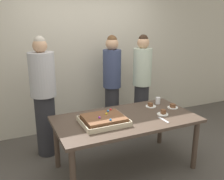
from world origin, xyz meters
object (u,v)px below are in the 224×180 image
object	(u,v)px
person_green_shirt_behind	(142,83)
plated_slice_near_left	(163,113)
person_serving_front	(44,96)
drink_cup_nearest	(158,101)
party_table	(126,123)
person_striped_tie_right	(112,83)
plated_slice_far_left	(151,106)
sheet_cake	(104,120)
plated_slice_near_right	(173,107)
cake_server_utensil	(164,120)

from	to	relation	value
person_green_shirt_behind	plated_slice_near_left	bearing A→B (deg)	35.69
plated_slice_near_left	person_serving_front	xyz separation A→B (m)	(-1.39, 0.92, 0.15)
drink_cup_nearest	person_serving_front	bearing A→B (deg)	161.49
party_table	person_striped_tie_right	world-z (taller)	person_striped_tie_right
plated_slice_near_left	person_green_shirt_behind	bearing A→B (deg)	75.54
person_serving_front	person_striped_tie_right	size ratio (longest dim) A/B	1.02
plated_slice_far_left	sheet_cake	bearing A→B (deg)	-162.50
plated_slice_near_left	plated_slice_near_right	bearing A→B (deg)	28.53
plated_slice_near_left	plated_slice_far_left	distance (m)	0.33
party_table	sheet_cake	world-z (taller)	sheet_cake
plated_slice_far_left	plated_slice_near_left	bearing A→B (deg)	-93.36
drink_cup_nearest	person_green_shirt_behind	distance (m)	0.58
drink_cup_nearest	person_green_shirt_behind	bearing A→B (deg)	84.26
party_table	sheet_cake	distance (m)	0.35
party_table	cake_server_utensil	world-z (taller)	cake_server_utensil
plated_slice_near_right	sheet_cake	bearing A→B (deg)	-175.32
sheet_cake	person_striped_tie_right	xyz separation A→B (m)	(0.63, 1.15, 0.14)
plated_slice_near_left	sheet_cake	bearing A→B (deg)	175.82
plated_slice_near_right	person_striped_tie_right	bearing A→B (deg)	114.19
plated_slice_far_left	drink_cup_nearest	bearing A→B (deg)	21.02
sheet_cake	cake_server_utensil	bearing A→B (deg)	-17.45
plated_slice_far_left	person_striped_tie_right	distance (m)	0.92
plated_slice_near_left	person_striped_tie_right	size ratio (longest dim) A/B	0.09
plated_slice_far_left	person_green_shirt_behind	world-z (taller)	person_green_shirt_behind
cake_server_utensil	person_striped_tie_right	xyz separation A→B (m)	(-0.09, 1.38, 0.18)
plated_slice_near_left	person_striped_tie_right	world-z (taller)	person_striped_tie_right
party_table	person_green_shirt_behind	world-z (taller)	person_green_shirt_behind
sheet_cake	plated_slice_near_left	bearing A→B (deg)	-4.18
party_table	person_striped_tie_right	xyz separation A→B (m)	(0.30, 1.11, 0.26)
person_striped_tie_right	plated_slice_far_left	bearing A→B (deg)	42.67
party_table	person_striped_tie_right	bearing A→B (deg)	74.65
person_serving_front	party_table	bearing A→B (deg)	14.27
drink_cup_nearest	person_striped_tie_right	xyz separation A→B (m)	(-0.39, 0.81, 0.13)
plated_slice_near_right	drink_cup_nearest	size ratio (longest dim) A/B	1.50
cake_server_utensil	person_serving_front	bearing A→B (deg)	139.66
person_serving_front	person_green_shirt_behind	distance (m)	1.64
plated_slice_near_left	person_serving_front	world-z (taller)	person_serving_front
cake_server_utensil	plated_slice_far_left	bearing A→B (deg)	75.57
sheet_cake	person_striped_tie_right	world-z (taller)	person_striped_tie_right
sheet_cake	plated_slice_far_left	distance (m)	0.89
sheet_cake	person_serving_front	bearing A→B (deg)	123.04
party_table	plated_slice_near_right	world-z (taller)	plated_slice_near_right
party_table	cake_server_utensil	distance (m)	0.48
plated_slice_near_right	person_serving_front	xyz separation A→B (m)	(-1.67, 0.77, 0.15)
plated_slice_near_right	drink_cup_nearest	xyz separation A→B (m)	(-0.09, 0.24, 0.03)
plated_slice_near_right	person_striped_tie_right	xyz separation A→B (m)	(-0.48, 1.06, 0.16)
person_serving_front	plated_slice_far_left	bearing A→B (deg)	34.09
plated_slice_near_right	cake_server_utensil	size ratio (longest dim) A/B	0.75
cake_server_utensil	person_serving_front	size ratio (longest dim) A/B	0.11
sheet_cake	plated_slice_far_left	xyz separation A→B (m)	(0.85, 0.27, -0.03)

